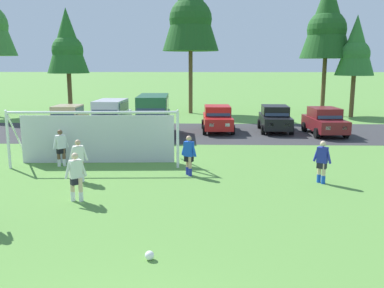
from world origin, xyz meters
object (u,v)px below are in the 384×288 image
(soccer_goal, at_px, (97,136))
(player_winger_right, at_px, (61,148))
(soccer_ball, at_px, (150,255))
(parked_car_slot_center_right, at_px, (275,118))
(player_defender_far, at_px, (76,177))
(player_winger_left, at_px, (189,156))
(player_trailing_back, at_px, (322,162))
(parked_car_slot_left, at_px, (110,116))
(parked_car_slot_center, at_px, (217,119))
(parked_car_slot_far_left, at_px, (67,118))
(player_striker_near, at_px, (79,161))
(parked_car_slot_right, at_px, (325,121))
(parked_car_slot_center_left, at_px, (153,114))

(soccer_goal, xyz_separation_m, player_winger_right, (-1.50, -0.49, -0.47))
(soccer_ball, height_order, parked_car_slot_center_right, parked_car_slot_center_right)
(soccer_goal, xyz_separation_m, parked_car_slot_center_right, (9.60, 9.50, -0.42))
(player_defender_far, distance_m, player_winger_left, 4.94)
(player_trailing_back, xyz_separation_m, parked_car_slot_left, (-10.56, 11.40, 0.29))
(soccer_goal, xyz_separation_m, player_defender_far, (0.61, -5.27, -0.47))
(parked_car_slot_left, distance_m, parked_car_slot_center, 7.06)
(parked_car_slot_far_left, bearing_deg, soccer_goal, -64.90)
(player_defender_far, relative_size, parked_car_slot_center_right, 0.38)
(parked_car_slot_far_left, distance_m, parked_car_slot_center, 10.10)
(player_striker_near, xyz_separation_m, parked_car_slot_right, (12.55, 11.16, 0.05))
(soccer_goal, height_order, parked_car_slot_center_right, soccer_goal)
(player_winger_left, height_order, parked_car_slot_center_left, parked_car_slot_center_left)
(player_striker_near, bearing_deg, player_winger_left, 13.43)
(parked_car_slot_center_left, height_order, parked_car_slot_center, parked_car_slot_center_left)
(player_trailing_back, height_order, parked_car_slot_far_left, parked_car_slot_far_left)
(parked_car_slot_left, distance_m, parked_car_slot_center_left, 2.96)
(soccer_goal, distance_m, parked_car_slot_right, 15.03)
(parked_car_slot_far_left, relative_size, parked_car_slot_left, 0.90)
(parked_car_slot_center_left, bearing_deg, player_trailing_back, -54.44)
(parked_car_slot_far_left, relative_size, parked_car_slot_center, 0.99)
(parked_car_slot_left, height_order, parked_car_slot_center_left, parked_car_slot_center_left)
(player_trailing_back, bearing_deg, parked_car_slot_far_left, 138.25)
(soccer_ball, height_order, player_winger_right, player_winger_right)
(player_trailing_back, height_order, parked_car_slot_center_right, parked_car_slot_center_right)
(player_defender_far, xyz_separation_m, parked_car_slot_center_left, (1.02, 13.10, 0.52))
(player_defender_far, bearing_deg, parked_car_slot_center_left, 85.54)
(soccer_goal, bearing_deg, parked_car_slot_center, 58.42)
(parked_car_slot_center, bearing_deg, player_defender_far, -109.38)
(player_winger_right, xyz_separation_m, parked_car_slot_right, (14.05, 8.75, 0.05))
(parked_car_slot_right, bearing_deg, player_defender_far, -131.44)
(player_defender_far, bearing_deg, player_trailing_back, 15.21)
(player_winger_right, bearing_deg, parked_car_slot_right, 31.89)
(player_defender_far, distance_m, player_trailing_back, 9.02)
(parked_car_slot_right, bearing_deg, parked_car_slot_left, 179.02)
(soccer_goal, distance_m, player_winger_left, 4.65)
(player_winger_left, height_order, player_trailing_back, same)
(parked_car_slot_left, relative_size, parked_car_slot_center, 1.10)
(soccer_goal, distance_m, player_winger_right, 1.65)
(player_winger_left, bearing_deg, parked_car_slot_center_right, 64.70)
(player_winger_right, bearing_deg, player_winger_left, -13.86)
(soccer_ball, bearing_deg, parked_car_slot_left, 104.99)
(soccer_goal, height_order, player_defender_far, soccer_goal)
(parked_car_slot_left, xyz_separation_m, parked_car_slot_center_left, (2.88, -0.66, 0.23))
(player_striker_near, xyz_separation_m, parked_car_slot_left, (-1.25, 11.40, 0.29))
(player_winger_left, distance_m, parked_car_slot_center, 11.36)
(soccer_goal, bearing_deg, player_winger_right, -162.09)
(parked_car_slot_left, bearing_deg, player_defender_far, -82.31)
(player_striker_near, bearing_deg, soccer_goal, 90.02)
(player_striker_near, height_order, player_defender_far, same)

